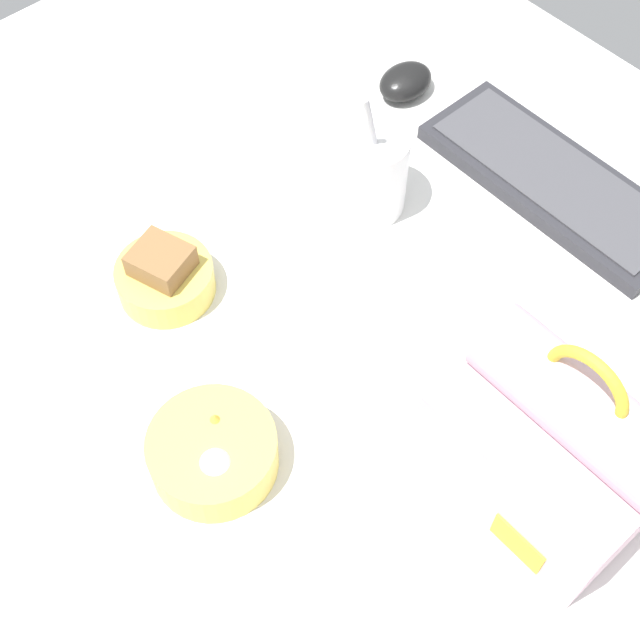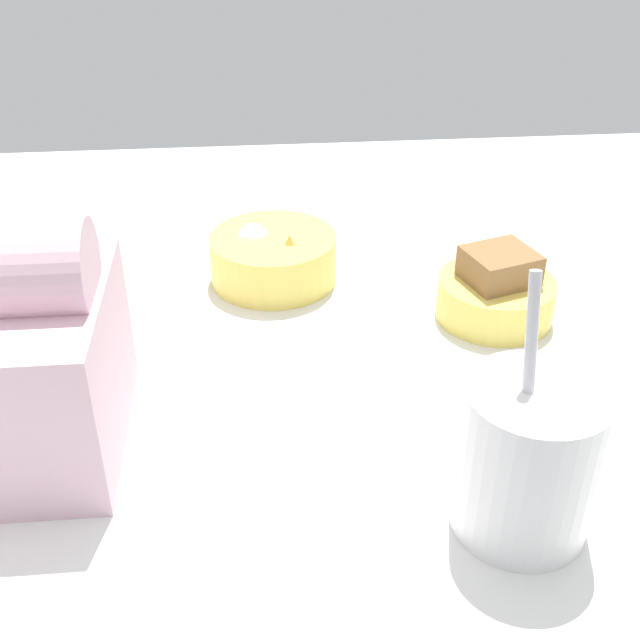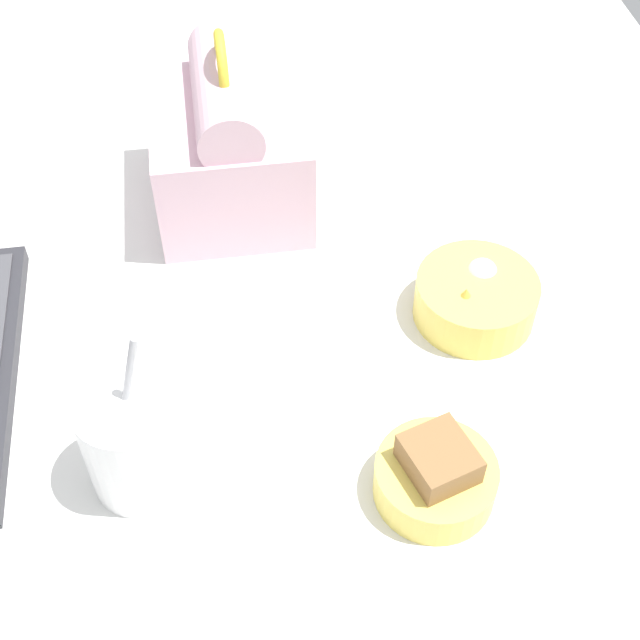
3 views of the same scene
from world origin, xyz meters
The scene contains 5 objects.
desk_surface centered at (0.00, 0.00, 1.00)cm, with size 140.00×110.00×2.00cm.
lunch_bag centered at (19.87, 3.63, 9.36)cm, with size 18.91×16.04×20.27cm.
soup_cup centered at (-14.71, 14.21, 7.31)cm, with size 8.37×8.37×16.93cm.
bento_bowl_sandwich centered at (-19.89, -9.67, 4.37)cm, with size 10.12×10.12×6.35cm.
bento_bowl_snacks centered at (-0.99, -18.08, 4.40)cm, with size 11.84×11.84×5.36cm.
Camera 3 is at (-56.70, 5.36, 67.13)cm, focal length 50.00 mm.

